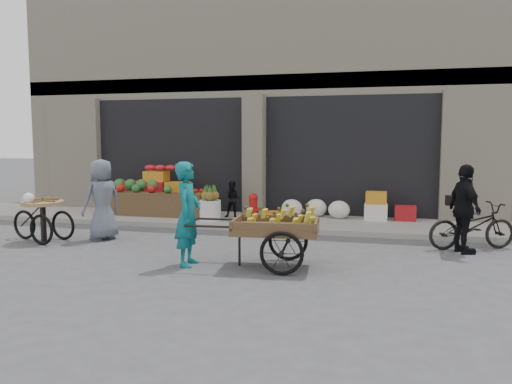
% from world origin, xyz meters
% --- Properties ---
extents(ground, '(80.00, 80.00, 0.00)m').
position_xyz_m(ground, '(0.00, 0.00, 0.00)').
color(ground, '#424244').
rests_on(ground, ground).
extents(sidewalk, '(18.00, 2.20, 0.12)m').
position_xyz_m(sidewalk, '(0.00, 4.10, 0.06)').
color(sidewalk, gray).
rests_on(sidewalk, ground).
extents(building, '(14.00, 6.45, 7.00)m').
position_xyz_m(building, '(0.00, 8.03, 3.37)').
color(building, beige).
rests_on(building, ground).
extents(fruit_display, '(3.10, 1.12, 1.24)m').
position_xyz_m(fruit_display, '(-2.48, 4.38, 0.67)').
color(fruit_display, '#A5161D').
rests_on(fruit_display, sidewalk).
extents(pineapple_bin, '(0.52, 0.52, 0.50)m').
position_xyz_m(pineapple_bin, '(-0.75, 3.60, 0.37)').
color(pineapple_bin, silver).
rests_on(pineapple_bin, sidewalk).
extents(fire_hydrant, '(0.22, 0.22, 0.71)m').
position_xyz_m(fire_hydrant, '(0.35, 3.55, 0.50)').
color(fire_hydrant, '#A5140F').
rests_on(fire_hydrant, sidewalk).
extents(orange_bucket, '(0.32, 0.32, 0.30)m').
position_xyz_m(orange_bucket, '(0.85, 3.50, 0.27)').
color(orange_bucket, orange).
rests_on(orange_bucket, sidewalk).
extents(right_bay_goods, '(3.35, 0.60, 0.70)m').
position_xyz_m(right_bay_goods, '(2.61, 4.70, 0.41)').
color(right_bay_goods, silver).
rests_on(right_bay_goods, sidewalk).
extents(seated_person, '(0.51, 0.43, 0.93)m').
position_xyz_m(seated_person, '(-0.35, 4.20, 0.58)').
color(seated_person, black).
rests_on(seated_person, sidewalk).
extents(banana_cart, '(2.42, 1.15, 0.98)m').
position_xyz_m(banana_cart, '(1.60, 0.05, 0.71)').
color(banana_cart, brown).
rests_on(banana_cart, ground).
extents(vendor_woman, '(0.46, 0.66, 1.73)m').
position_xyz_m(vendor_woman, '(0.21, -0.17, 0.87)').
color(vendor_woman, '#0E646D').
rests_on(vendor_woman, ground).
extents(tricycle_cart, '(1.46, 0.98, 0.95)m').
position_xyz_m(tricycle_cart, '(-3.44, 0.91, 0.57)').
color(tricycle_cart, '#9E7F51').
rests_on(tricycle_cart, ground).
extents(vendor_grey, '(0.87, 0.98, 1.69)m').
position_xyz_m(vendor_grey, '(-2.36, 1.40, 0.85)').
color(vendor_grey, slate).
rests_on(vendor_grey, ground).
extents(bicycle, '(1.82, 1.17, 0.90)m').
position_xyz_m(bicycle, '(5.00, 2.32, 0.45)').
color(bicycle, black).
rests_on(bicycle, ground).
extents(cyclist, '(0.72, 1.04, 1.65)m').
position_xyz_m(cyclist, '(4.80, 1.92, 0.82)').
color(cyclist, black).
rests_on(cyclist, ground).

